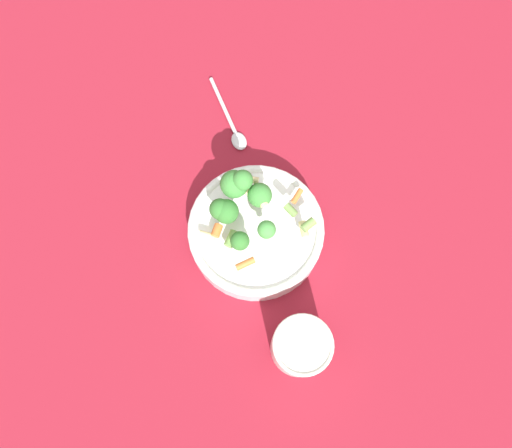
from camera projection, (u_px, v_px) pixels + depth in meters
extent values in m
plane|color=maroon|center=(256.00, 236.00, 0.85)|extent=(3.00, 3.00, 0.00)
cylinder|color=white|center=(256.00, 232.00, 0.82)|extent=(0.22, 0.22, 0.05)
torus|color=white|center=(256.00, 229.00, 0.80)|extent=(0.22, 0.22, 0.01)
cylinder|color=#8CB766|center=(227.00, 217.00, 0.79)|extent=(0.01, 0.01, 0.02)
sphere|color=#33722D|center=(226.00, 212.00, 0.76)|extent=(0.04, 0.04, 0.04)
cylinder|color=#8CB766|center=(238.00, 243.00, 0.78)|extent=(0.01, 0.01, 0.02)
sphere|color=#33722D|center=(238.00, 239.00, 0.76)|extent=(0.03, 0.03, 0.03)
cylinder|color=#8CB766|center=(243.00, 185.00, 0.77)|extent=(0.01, 0.01, 0.01)
sphere|color=#3D8438|center=(243.00, 180.00, 0.75)|extent=(0.03, 0.03, 0.03)
cylinder|color=#8CB766|center=(266.00, 233.00, 0.75)|extent=(0.01, 0.01, 0.01)
sphere|color=#479342|center=(267.00, 230.00, 0.73)|extent=(0.03, 0.03, 0.03)
cylinder|color=#8CB766|center=(235.00, 191.00, 0.79)|extent=(0.02, 0.02, 0.02)
sphere|color=#3D8438|center=(234.00, 184.00, 0.76)|extent=(0.04, 0.04, 0.04)
cylinder|color=#8CB766|center=(260.00, 201.00, 0.79)|extent=(0.01, 0.01, 0.02)
sphere|color=#3D8438|center=(260.00, 195.00, 0.76)|extent=(0.04, 0.04, 0.04)
cylinder|color=#8CB766|center=(221.00, 214.00, 0.78)|extent=(0.01, 0.01, 0.02)
sphere|color=#33722D|center=(220.00, 209.00, 0.76)|extent=(0.03, 0.03, 0.03)
cylinder|color=orange|center=(245.00, 264.00, 0.73)|extent=(0.03, 0.02, 0.01)
cylinder|color=beige|center=(207.00, 235.00, 0.78)|extent=(0.02, 0.03, 0.01)
cylinder|color=beige|center=(304.00, 229.00, 0.77)|extent=(0.03, 0.03, 0.01)
cylinder|color=beige|center=(251.00, 189.00, 0.81)|extent=(0.03, 0.02, 0.01)
cylinder|color=#729E4C|center=(291.00, 210.00, 0.75)|extent=(0.02, 0.02, 0.01)
cylinder|color=beige|center=(261.00, 198.00, 0.76)|extent=(0.02, 0.03, 0.01)
cylinder|color=orange|center=(217.00, 230.00, 0.78)|extent=(0.02, 0.02, 0.01)
cylinder|color=#729E4C|center=(308.00, 225.00, 0.75)|extent=(0.02, 0.02, 0.01)
cylinder|color=orange|center=(297.00, 196.00, 0.79)|extent=(0.03, 0.01, 0.01)
cylinder|color=beige|center=(252.00, 180.00, 0.78)|extent=(0.02, 0.02, 0.01)
cylinder|color=#729E4C|center=(231.00, 239.00, 0.78)|extent=(0.03, 0.02, 0.01)
cylinder|color=silver|center=(301.00, 346.00, 0.75)|extent=(0.09, 0.09, 0.09)
torus|color=silver|center=(303.00, 345.00, 0.71)|extent=(0.09, 0.09, 0.01)
cylinder|color=silver|center=(223.00, 105.00, 0.91)|extent=(0.07, 0.11, 0.01)
ellipsoid|color=silver|center=(239.00, 141.00, 0.89)|extent=(0.04, 0.04, 0.01)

